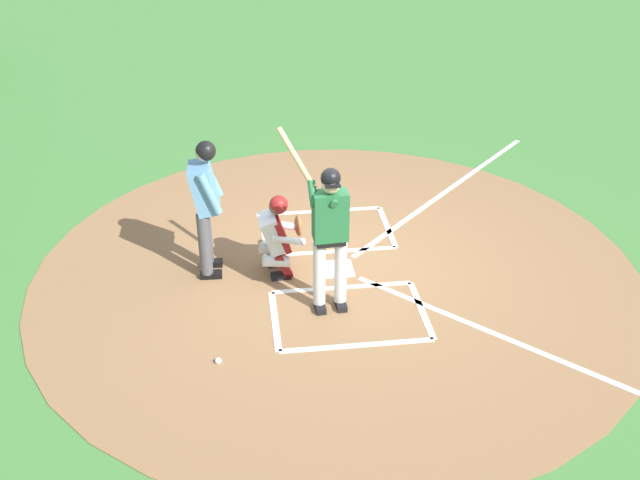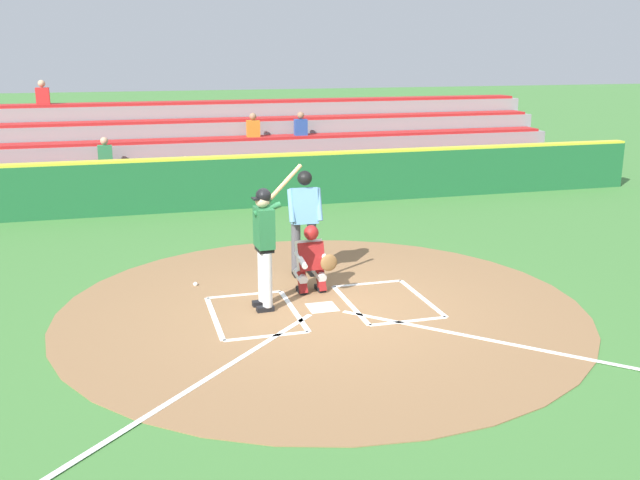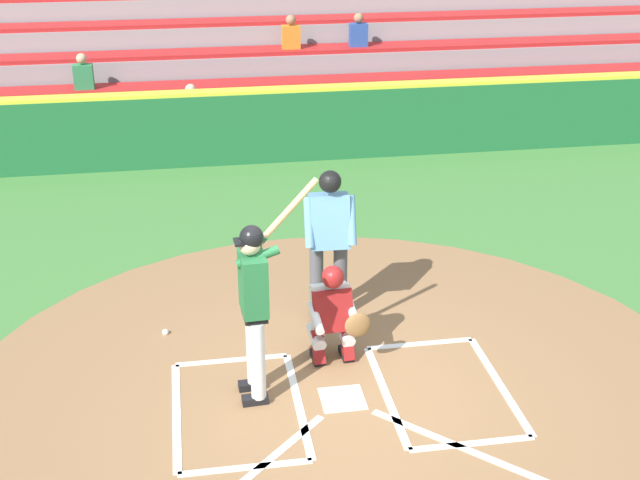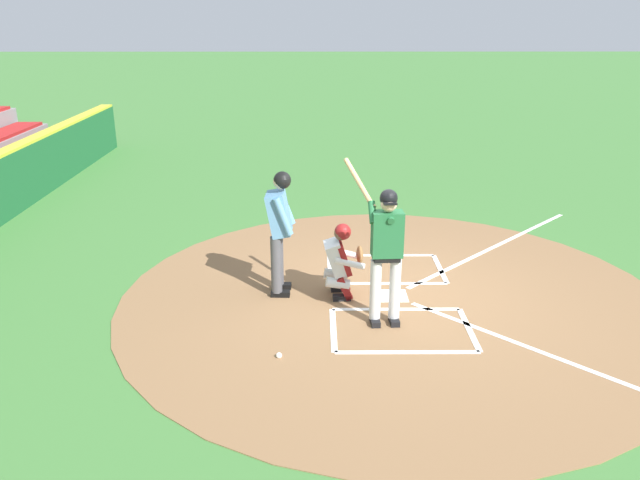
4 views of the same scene
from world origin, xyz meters
name	(u,v)px [view 1 (image 1 of 4)]	position (x,y,z in m)	size (l,w,h in m)	color
ground_plane	(337,270)	(0.00, 0.00, 0.00)	(120.00, 120.00, 0.00)	#427A38
dirt_circle	(337,269)	(0.00, 0.00, 0.01)	(8.00, 8.00, 0.01)	olive
home_plate_and_chalk	(401,264)	(0.00, 0.88, 0.01)	(7.93, 4.91, 0.01)	white
batter	(329,229)	(0.83, -0.22, 1.10)	(0.91, 0.76, 2.13)	silver
catcher	(278,233)	(-0.04, -0.76, 0.59)	(0.61, 0.61, 1.13)	black
plate_umpire	(205,200)	(-0.15, -1.66, 1.08)	(0.59, 0.42, 1.86)	#4C4C51
baseball	(218,361)	(1.76, -1.58, 0.04)	(0.07, 0.07, 0.07)	white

